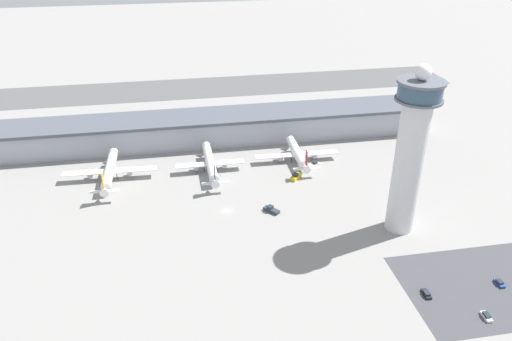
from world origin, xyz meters
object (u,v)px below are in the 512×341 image
Objects in this scene: airplane_gate_alpha at (109,171)px; car_red_hatchback at (426,294)px; control_tower at (411,150)px; airplane_gate_bravo at (210,164)px; service_truck_catering at (296,177)px; service_truck_fuel at (271,210)px; car_grey_coupe at (486,316)px; service_truck_baggage at (314,165)px; airplane_gate_charlie at (298,154)px; car_black_suv at (499,283)px.

airplane_gate_alpha is 8.80× the size of car_red_hatchback.
control_tower reaches higher than car_red_hatchback.
car_red_hatchback is at bearing -57.92° from airplane_gate_bravo.
service_truck_catering is 30.32m from service_truck_fuel.
airplane_gate_alpha is at bearing 137.58° from car_grey_coupe.
service_truck_baggage is 93.49m from car_red_hatchback.
airplane_gate_alpha reaches higher than airplane_gate_charlie.
control_tower is 9.54× the size of service_truck_fuel.
airplane_gate_alpha is 88.64m from airplane_gate_charlie.
airplane_gate_bravo reaches higher than service_truck_fuel.
service_truck_fuel is at bearing 126.88° from car_grey_coupe.
control_tower is 1.60× the size of airplane_gate_bravo.
service_truck_baggage is at bearing 102.86° from car_grey_coupe.
service_truck_baggage is (95.08, -3.46, -3.75)m from airplane_gate_alpha.
control_tower is 50.49m from car_red_hatchback.
airplane_gate_bravo is 0.99× the size of airplane_gate_charlie.
control_tower reaches higher than airplane_gate_alpha.
service_truck_fuel reaches higher than car_grey_coupe.
service_truck_catering reaches higher than car_red_hatchback.
car_red_hatchback is at bearing -74.82° from service_truck_catering.
airplane_gate_alpha is 45.72m from airplane_gate_bravo.
service_truck_catering is 101.49m from car_grey_coupe.
service_truck_baggage is 1.59× the size of car_black_suv.
airplane_gate_alpha is 1.02× the size of airplane_gate_charlie.
airplane_gate_bravo is 6.35× the size of service_truck_catering.
service_truck_catering is at bearing 123.56° from control_tower.
car_grey_coupe is (24.07, -105.41, -0.27)m from service_truck_baggage.
service_truck_fuel is at bearing 124.36° from car_red_hatchback.
service_truck_fuel is at bearing -117.39° from airplane_gate_charlie.
service_truck_baggage is (28.28, 35.64, -0.00)m from service_truck_fuel.
airplane_gate_bravo reaches higher than car_grey_coupe.
car_grey_coupe is (73.43, -108.60, -3.76)m from airplane_gate_bravo.
control_tower is at bearing 116.90° from car_black_suv.
control_tower reaches higher than service_truck_fuel.
airplane_gate_alpha reaches higher than car_black_suv.
car_grey_coupe is at bearing -69.46° from service_truck_catering.
airplane_gate_alpha reaches higher than service_truck_baggage.
airplane_gate_charlie is at bearing 99.90° from car_red_hatchback.
airplane_gate_alpha reaches higher than airplane_gate_bravo.
service_truck_catering reaches higher than car_black_suv.
service_truck_catering is at bearing -19.72° from airplane_gate_bravo.
car_black_suv is (48.61, -82.00, -0.50)m from service_truck_catering.
service_truck_catering is at bearing -138.05° from service_truck_baggage.
service_truck_baggage is 1.49× the size of car_grey_coupe.
airplane_gate_charlie reaches higher than car_grey_coupe.
airplane_gate_alpha is at bearing 144.05° from car_black_suv.
car_red_hatchback is (17.33, -99.28, -3.52)m from airplane_gate_charlie.
airplane_gate_alpha is 6.18× the size of service_truck_baggage.
service_truck_catering is at bearing -9.40° from airplane_gate_alpha.
car_black_suv reaches higher than car_red_hatchback.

